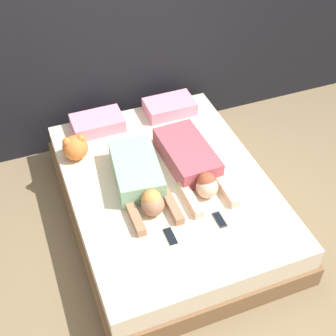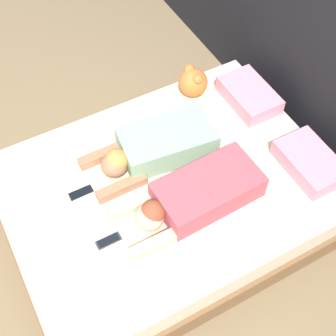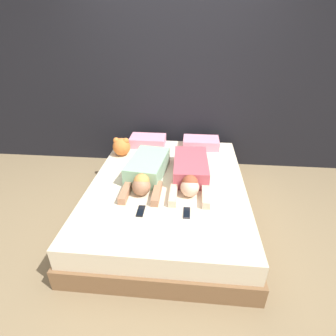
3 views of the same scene
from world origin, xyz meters
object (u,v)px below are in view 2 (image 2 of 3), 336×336
at_px(bed, 168,198).
at_px(person_left, 155,147).
at_px(person_right, 195,196).
at_px(pillow_head_right, 310,162).
at_px(plush_toy, 193,82).
at_px(pillow_head_left, 249,95).
at_px(cell_phone_right, 109,241).
at_px(cell_phone_left, 81,193).

xyz_separation_m(bed, person_left, (-0.23, 0.03, 0.30)).
bearing_deg(person_right, pillow_head_right, 81.35).
bearing_deg(plush_toy, pillow_head_left, 49.58).
distance_m(person_right, cell_phone_right, 0.60).
bearing_deg(person_right, pillow_head_left, 125.68).
relative_size(pillow_head_left, plush_toy, 2.03).
bearing_deg(cell_phone_right, person_right, 88.35).
distance_m(pillow_head_left, person_right, 1.01).
xyz_separation_m(person_right, plush_toy, (-0.87, 0.50, 0.03)).
height_order(person_left, cell_phone_right, person_left).
distance_m(cell_phone_left, cell_phone_right, 0.41).
distance_m(cell_phone_left, plush_toy, 1.20).
height_order(pillow_head_right, cell_phone_left, pillow_head_right).
distance_m(pillow_head_right, cell_phone_right, 1.42).
xyz_separation_m(pillow_head_left, pillow_head_right, (0.71, 0.00, 0.00)).
bearing_deg(person_left, pillow_head_left, 98.38).
bearing_deg(cell_phone_right, cell_phone_left, -178.05).
height_order(bed, person_right, person_right).
distance_m(pillow_head_left, plush_toy, 0.43).
bearing_deg(pillow_head_right, person_right, -98.65).
xyz_separation_m(pillow_head_left, cell_phone_left, (0.17, -1.43, -0.06)).
bearing_deg(person_left, bed, -6.82).
bearing_deg(pillow_head_left, person_left, -81.62).
xyz_separation_m(pillow_head_right, cell_phone_left, (-0.55, -1.43, -0.06)).
distance_m(person_right, plush_toy, 1.00).
bearing_deg(plush_toy, person_left, -52.88).
xyz_separation_m(cell_phone_right, plush_toy, (-0.85, 1.09, 0.11)).
distance_m(bed, person_right, 0.38).
relative_size(pillow_head_left, pillow_head_right, 1.00).
xyz_separation_m(person_right, cell_phone_right, (-0.02, -0.59, -0.08)).
distance_m(bed, cell_phone_right, 0.61).
relative_size(cell_phone_left, cell_phone_right, 1.00).
relative_size(person_left, plush_toy, 4.00).
relative_size(person_right, cell_phone_right, 6.17).
bearing_deg(pillow_head_left, cell_phone_left, -83.36).
bearing_deg(cell_phone_left, person_right, 55.16).
xyz_separation_m(pillow_head_right, person_right, (-0.12, -0.82, 0.03)).
distance_m(bed, plush_toy, 0.91).
xyz_separation_m(cell_phone_left, plush_toy, (-0.44, 1.10, 0.11)).
relative_size(person_left, person_right, 0.96).
xyz_separation_m(bed, pillow_head_left, (-0.36, 0.89, 0.27)).
bearing_deg(cell_phone_left, person_left, 94.02).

